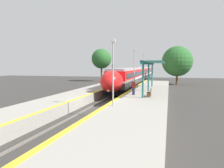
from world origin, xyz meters
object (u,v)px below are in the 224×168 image
Objects in this scene: platform_bench at (150,92)px; lamppost_mid at (134,67)px; lamppost_near at (113,68)px; train at (136,75)px; lamppost_far at (144,67)px; railway_signal at (113,75)px; person_waiting at (133,87)px.

platform_bench is 6.04m from lamppost_mid.
train is at bearing 94.88° from lamppost_near.
lamppost_far reaches higher than train.
lamppost_mid is at bearing -82.29° from train.
lamppost_far reaches higher than railway_signal.
lamppost_near and lamppost_mid have the same top height.
railway_signal is 18.58m from lamppost_near.
lamppost_mid is at bearing 97.96° from person_waiting.
lamppost_far reaches higher than platform_bench.
person_waiting reaches higher than platform_bench.
person_waiting is 0.31× the size of lamppost_far.
person_waiting is at bearing 151.40° from platform_bench.
train is at bearing 79.64° from railway_signal.
person_waiting is 0.31× the size of lamppost_mid.
lamppost_near is 1.00× the size of lamppost_far.
train is 18.91m from lamppost_mid.
platform_bench is at bearing 68.07° from lamppost_near.
lamppost_mid is 1.00× the size of lamppost_far.
platform_bench is 0.28× the size of lamppost_near.
lamppost_near is at bearing -75.46° from railway_signal.
person_waiting is 7.48m from lamppost_near.
lamppost_mid is (2.52, -18.65, 1.89)m from train.
train is 24.03m from platform_bench.
person_waiting is 0.31× the size of lamppost_near.
lamppost_mid reaches higher than train.
train is at bearing 97.75° from person_waiting.
railway_signal is (-2.13, -11.64, 0.53)m from train.
lamppost_far is at bearing 92.07° from person_waiting.
lamppost_far is at bearing 90.00° from lamppost_near.
railway_signal is 0.83× the size of lamppost_mid.
lamppost_far is at bearing 40.19° from railway_signal.
train is 11.85m from railway_signal.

